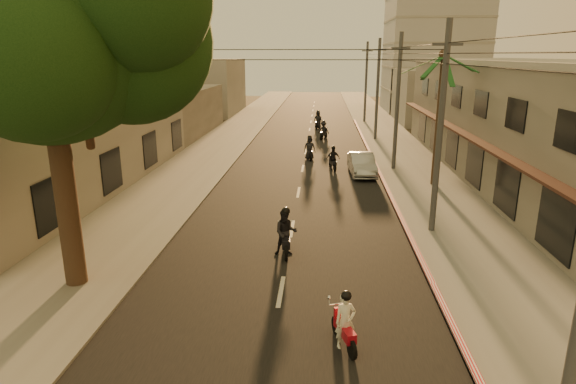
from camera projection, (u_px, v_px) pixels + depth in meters
name	position (u px, v px, depth m)	size (l,w,h in m)	color
ground	(275.00, 324.00, 14.09)	(160.00, 160.00, 0.00)	#383023
road	(303.00, 168.00, 33.27)	(10.00, 140.00, 0.02)	black
sidewalk_right	(413.00, 170.00, 32.75)	(5.00, 140.00, 0.12)	slate
sidewalk_left	(196.00, 166.00, 33.76)	(5.00, 140.00, 0.12)	slate
curb_stripe	(386.00, 188.00, 28.11)	(0.20, 60.00, 0.20)	red
shophouse_row	(529.00, 122.00, 29.42)	(8.80, 34.20, 7.30)	gray
left_building	(57.00, 145.00, 27.74)	(8.20, 24.20, 5.20)	#ACA69C
distant_tower	(437.00, 4.00, 62.87)	(12.10, 12.10, 28.00)	#B7B5B2
broadleaf_tree	(58.00, 24.00, 14.26)	(9.60, 8.70, 12.10)	black
palm_tree	(443.00, 63.00, 26.93)	(5.00, 5.00, 8.20)	black
utility_poles	(399.00, 72.00, 31.06)	(1.20, 48.26, 9.00)	#38383A
filler_right	(433.00, 96.00, 55.48)	(8.00, 14.00, 6.00)	#ACA69C
filler_left_near	(166.00, 112.00, 47.03)	(8.00, 14.00, 4.40)	#ACA69C
filler_left_far	(208.00, 87.00, 63.93)	(8.00, 14.00, 7.00)	#ACA69C
scooter_red	(345.00, 322.00, 12.80)	(0.89, 1.65, 1.68)	black
scooter_mid_a	(286.00, 233.00, 18.78)	(1.03, 1.99, 1.96)	black
scooter_mid_b	(333.00, 159.00, 32.72)	(1.10, 1.67, 1.67)	black
scooter_far_a	(310.00, 149.00, 35.87)	(1.03, 1.88, 1.86)	black
scooter_far_b	(323.00, 131.00, 44.53)	(1.48, 1.73, 1.78)	black
parked_car	(362.00, 164.00, 31.39)	(1.75, 4.37, 1.41)	#A6A9AE
scooter_far_c	(318.00, 120.00, 50.93)	(1.16, 1.97, 1.97)	black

